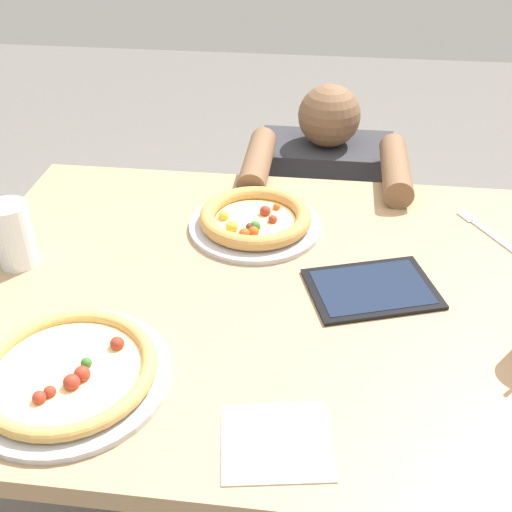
{
  "coord_description": "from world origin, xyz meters",
  "views": [
    {
      "loc": [
        0.1,
        -0.96,
        1.5
      ],
      "look_at": [
        -0.03,
        0.07,
        0.78
      ],
      "focal_mm": 44.15,
      "sensor_mm": 36.0,
      "label": 1
    }
  ],
  "objects_px": {
    "water_cup_clear": "(13,234)",
    "diner_seated": "(320,242)",
    "pizza_near": "(68,373)",
    "pizza_far": "(255,220)",
    "tablet": "(372,289)",
    "fork": "(487,231)"
  },
  "relations": [
    {
      "from": "pizza_near",
      "to": "water_cup_clear",
      "type": "xyz_separation_m",
      "value": [
        -0.22,
        0.31,
        0.05
      ]
    },
    {
      "from": "pizza_far",
      "to": "fork",
      "type": "xyz_separation_m",
      "value": [
        0.51,
        0.05,
        -0.02
      ]
    },
    {
      "from": "water_cup_clear",
      "to": "diner_seated",
      "type": "height_order",
      "value": "diner_seated"
    },
    {
      "from": "pizza_far",
      "to": "fork",
      "type": "distance_m",
      "value": 0.51
    },
    {
      "from": "pizza_near",
      "to": "diner_seated",
      "type": "distance_m",
      "value": 1.12
    },
    {
      "from": "pizza_near",
      "to": "water_cup_clear",
      "type": "bearing_deg",
      "value": 125.85
    },
    {
      "from": "fork",
      "to": "pizza_far",
      "type": "bearing_deg",
      "value": -174.82
    },
    {
      "from": "pizza_far",
      "to": "water_cup_clear",
      "type": "xyz_separation_m",
      "value": [
        -0.46,
        -0.19,
        0.05
      ]
    },
    {
      "from": "pizza_near",
      "to": "tablet",
      "type": "height_order",
      "value": "pizza_near"
    },
    {
      "from": "pizza_near",
      "to": "pizza_far",
      "type": "relative_size",
      "value": 1.12
    },
    {
      "from": "pizza_far",
      "to": "tablet",
      "type": "relative_size",
      "value": 1.05
    },
    {
      "from": "pizza_far",
      "to": "tablet",
      "type": "xyz_separation_m",
      "value": [
        0.25,
        -0.2,
        -0.02
      ]
    },
    {
      "from": "tablet",
      "to": "fork",
      "type": "bearing_deg",
      "value": 43.38
    },
    {
      "from": "tablet",
      "to": "diner_seated",
      "type": "distance_m",
      "value": 0.77
    },
    {
      "from": "water_cup_clear",
      "to": "fork",
      "type": "distance_m",
      "value": 1.01
    },
    {
      "from": "tablet",
      "to": "diner_seated",
      "type": "height_order",
      "value": "diner_seated"
    },
    {
      "from": "fork",
      "to": "pizza_near",
      "type": "bearing_deg",
      "value": -144.02
    },
    {
      "from": "tablet",
      "to": "diner_seated",
      "type": "bearing_deg",
      "value": 98.67
    },
    {
      "from": "water_cup_clear",
      "to": "pizza_near",
      "type": "bearing_deg",
      "value": -54.15
    },
    {
      "from": "pizza_far",
      "to": "water_cup_clear",
      "type": "distance_m",
      "value": 0.5
    },
    {
      "from": "pizza_near",
      "to": "pizza_far",
      "type": "bearing_deg",
      "value": 64.23
    },
    {
      "from": "pizza_near",
      "to": "tablet",
      "type": "distance_m",
      "value": 0.58
    }
  ]
}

